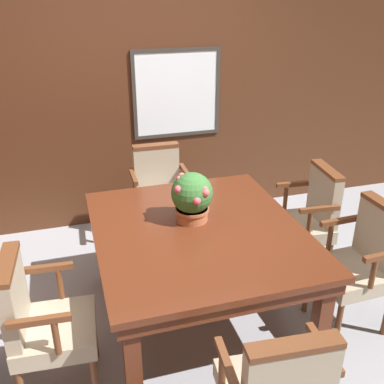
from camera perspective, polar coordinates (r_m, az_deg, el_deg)
ground_plane at (r=3.36m, az=-1.22°, el=-16.78°), size 14.00×14.00×0.00m
wall_back at (r=4.35m, az=-7.66°, el=11.45°), size 7.20×0.08×2.45m
dining_table at (r=3.03m, az=0.81°, el=-6.20°), size 1.36×1.53×0.76m
chair_left_near at (r=2.76m, az=-18.63°, el=-15.15°), size 0.49×0.52×0.93m
chair_right_far at (r=3.75m, az=14.49°, el=-3.00°), size 0.50×0.53×0.93m
chair_head_far at (r=4.06m, az=-4.14°, el=0.06°), size 0.51×0.47×0.93m
chair_right_near at (r=3.31m, az=20.70°, el=-8.05°), size 0.47×0.51×0.93m
potted_plant at (r=3.00m, az=-0.01°, el=-0.58°), size 0.28×0.30×0.34m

